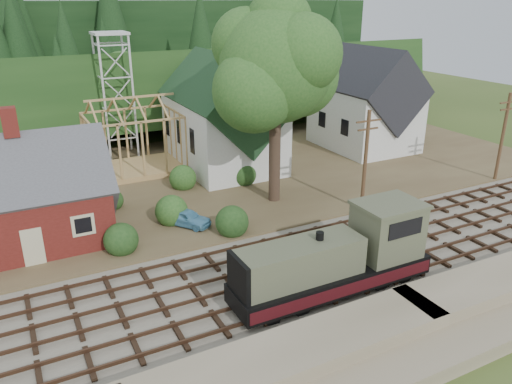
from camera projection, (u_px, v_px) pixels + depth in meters
name	position (u px, v px, depth m)	size (l,w,h in m)	color
ground	(324.00, 263.00, 31.10)	(140.00, 140.00, 0.00)	#384C1E
embankment	(425.00, 341.00, 24.06)	(64.00, 5.00, 1.60)	#7F7259
railroad_bed	(324.00, 262.00, 31.07)	(64.00, 11.00, 0.16)	#726B5B
village_flat	(213.00, 176.00, 45.94)	(64.00, 26.00, 0.30)	brown
hillside	(143.00, 123.00, 65.86)	(70.00, 28.00, 8.00)	#1E3F19
ridge	(116.00, 102.00, 79.10)	(80.00, 20.00, 12.00)	black
depot	(24.00, 201.00, 32.20)	(10.80, 7.41, 9.00)	#561813
church	(224.00, 116.00, 46.35)	(8.40, 15.17, 13.00)	silver
farmhouse	(365.00, 105.00, 52.72)	(8.40, 10.80, 10.60)	silver
timber_frame	(134.00, 140.00, 45.55)	(8.20, 6.20, 6.99)	tan
lattice_tower	(112.00, 58.00, 48.05)	(3.20, 3.20, 12.12)	silver
big_tree	(277.00, 74.00, 36.64)	(10.90, 8.40, 14.70)	#38281E
telegraph_pole_near	(365.00, 160.00, 36.84)	(2.20, 0.28, 8.00)	#4C331E
telegraph_pole_far	(503.00, 136.00, 43.24)	(2.20, 0.28, 8.00)	#4C331E
locomotive	(340.00, 259.00, 27.37)	(11.60, 2.90, 4.65)	black
car_blue	(187.00, 218.00, 35.36)	(1.44, 3.57, 1.22)	#5EA5CB
car_green	(17.00, 227.00, 33.74)	(1.41, 4.04, 1.33)	#7BAB76
car_red	(403.00, 139.00, 54.90)	(2.03, 4.39, 1.22)	red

